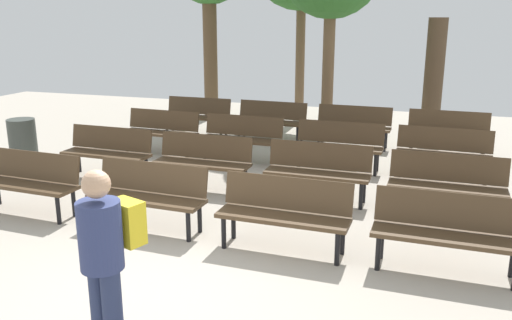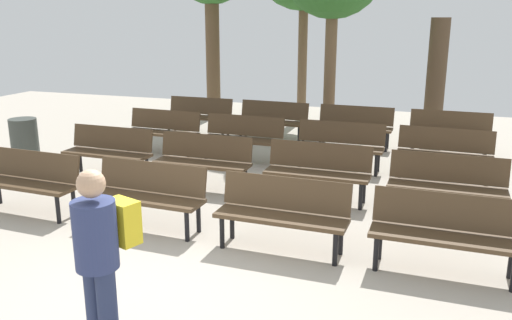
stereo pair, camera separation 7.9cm
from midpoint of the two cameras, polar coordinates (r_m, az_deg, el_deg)
ground_plane at (r=5.73m, az=-11.25°, el=-14.00°), size 24.00×24.00×0.00m
bench_r0_c0 at (r=8.33m, az=-22.89°, el=-1.79°), size 1.62×0.55×0.87m
bench_r0_c1 at (r=7.23m, az=-11.18°, el=-3.32°), size 1.62×0.54×0.87m
bench_r0_c2 at (r=6.45m, az=3.24°, el=-5.34°), size 1.61×0.51×0.87m
bench_r0_c3 at (r=6.25m, az=19.93°, el=-6.96°), size 1.61×0.51×0.87m
bench_r1_c0 at (r=9.69m, az=-15.23°, el=1.16°), size 1.61×0.51×0.87m
bench_r1_c1 at (r=8.77m, az=-5.37°, el=0.20°), size 1.60×0.49×0.87m
bench_r1_c2 at (r=8.22m, az=6.92°, el=-0.89°), size 1.60×0.49×0.87m
bench_r1_c3 at (r=7.97m, az=20.01°, el=-2.22°), size 1.61×0.51×0.87m
bench_r2_c0 at (r=11.19m, az=-9.76°, el=3.32°), size 1.62×0.54×0.87m
bench_r2_c1 at (r=10.42m, az=-1.19°, el=2.66°), size 1.61×0.53×0.87m
bench_r2_c2 at (r=9.92m, az=9.19°, el=1.82°), size 1.60×0.48×0.87m
bench_r2_c3 at (r=9.81m, az=19.74°, el=0.96°), size 1.62×0.55×0.87m
bench_r3_c0 at (r=12.82m, az=-5.93°, el=4.96°), size 1.60×0.48×0.87m
bench_r3_c1 at (r=12.16m, az=1.99°, el=4.47°), size 1.62×0.55×0.87m
bench_r3_c2 at (r=11.74m, az=10.73°, el=3.82°), size 1.61×0.51×0.87m
bench_r3_c3 at (r=11.62m, az=20.20°, el=3.03°), size 1.61×0.52×0.87m
tree_1 at (r=13.23m, az=18.86°, el=8.30°), size 0.44×0.44×2.73m
visitor_with_backpack at (r=4.42m, az=-15.75°, el=-9.81°), size 0.46×0.59×1.65m
trash_bin at (r=10.83m, az=-23.29°, el=1.67°), size 0.50×0.50×0.92m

